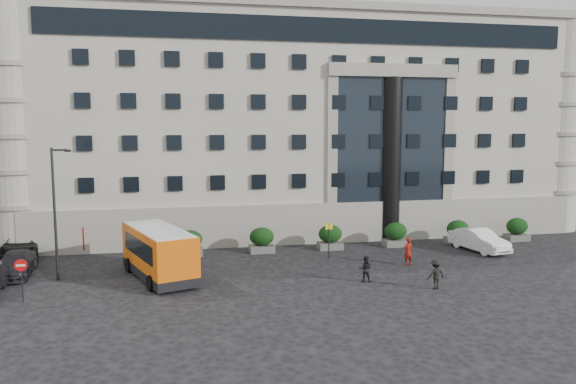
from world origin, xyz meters
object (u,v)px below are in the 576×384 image
Objects in this scene: pedestrian_b at (365,269)px; white_taxi at (479,240)px; street_lamp at (56,209)px; no_entry_sign at (21,272)px; hedge_b at (262,240)px; hedge_f at (517,229)px; hedge_a at (190,243)px; minibus at (159,251)px; parked_car_d at (21,245)px; hedge_d at (395,234)px; pedestrian_a at (408,251)px; pedestrian_c at (436,274)px; red_truck at (83,228)px; parked_car_c at (16,264)px; bus_stop_sign at (329,234)px; hedge_e at (458,232)px; hedge_c at (330,237)px.

white_taxi is at bearing -129.80° from pedestrian_b.
street_lamp is 4.98m from no_entry_sign.
hedge_f is (20.80, 0.00, 0.00)m from hedge_b.
hedge_a is 13.40m from pedestrian_b.
minibus is 12.69m from parked_car_d.
pedestrian_a is (-1.42, -5.62, -0.01)m from hedge_d.
pedestrian_c is (-7.53, -8.25, 0.04)m from white_taxi.
minibus is (6.99, 3.31, 0.04)m from no_entry_sign.
red_truck is (1.08, 13.71, -0.23)m from no_entry_sign.
hedge_a reaches higher than pedestrian_b.
red_truck is (-23.52, 4.87, 0.50)m from hedge_d.
hedge_f is at bearing 2.90° from parked_car_c.
hedge_f is 16.76m from bus_stop_sign.
white_taxi is 12.56m from pedestrian_b.
hedge_a is 15.26m from pedestrian_a.
no_entry_sign is at bearing -5.79° from pedestrian_a.
pedestrian_b reaches higher than parked_car_d.
hedge_d is 26.55m from parked_car_c.
minibus is 4.94× the size of pedestrian_b.
parked_car_c is at bearing -96.83° from red_truck.
minibus is at bearing -16.96° from parked_car_c.
street_lamp is 4.87m from parked_car_c.
street_lamp reaches higher than hedge_e.
pedestrian_c is at bearing -38.56° from minibus.
no_entry_sign is 1.26× the size of pedestrian_a.
red_truck reaches higher than pedestrian_b.
hedge_b is 0.34× the size of parked_car_d.
pedestrian_c is (-7.28, -11.02, -0.07)m from hedge_e.
hedge_a is 11.23m from parked_car_c.
street_lamp reaches higher than pedestrian_a.
street_lamp is 6.55m from minibus.
minibus reaches higher than parked_car_d.
hedge_a and hedge_b have the same top height.
hedge_a is 12.08m from parked_car_d.
minibus is at bearing -45.73° from parked_car_d.
hedge_d is 11.21m from pedestrian_c.
hedge_b is 1.00× the size of hedge_f.
white_taxi reaches higher than pedestrian_b.
hedge_f is (26.00, 0.00, 0.00)m from hedge_a.
minibus is 16.49m from pedestrian_c.
hedge_e is 0.33× the size of red_truck.
minibus is at bearing -166.37° from hedge_e.
pedestrian_a reaches higher than hedge_d.
pedestrian_c is (8.32, -11.02, -0.07)m from hedge_b.
bus_stop_sign is (17.44, 2.00, -2.64)m from street_lamp.
minibus reaches higher than hedge_e.
hedge_b and hedge_e have the same top height.
pedestrian_b is at bearing -61.25° from hedge_b.
pedestrian_a is (-6.62, -5.62, -0.01)m from hedge_e.
hedge_c is 0.79× the size of no_entry_sign.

